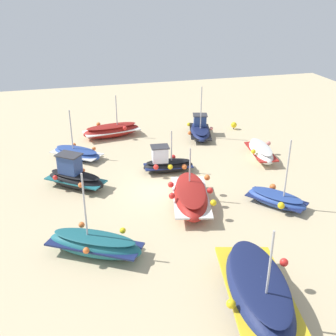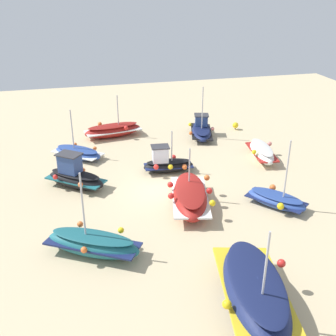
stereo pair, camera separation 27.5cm
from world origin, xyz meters
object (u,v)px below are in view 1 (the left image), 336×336
at_px(mooring_buoy_0, 234,125).
at_px(fishing_boat_8, 75,177).
at_px(fishing_boat_3, 167,163).
at_px(fishing_boat_1, 77,153).
at_px(fishing_boat_2, 261,151).
at_px(fishing_boat_6, 200,130).
at_px(fishing_boat_9, 112,130).
at_px(fishing_boat_7, 276,199).
at_px(fishing_boat_5, 258,291).
at_px(fishing_boat_0, 191,196).
at_px(fishing_boat_4, 95,244).

bearing_deg(mooring_buoy_0, fishing_boat_8, 118.83).
bearing_deg(fishing_boat_3, fishing_boat_1, -29.10).
bearing_deg(fishing_boat_2, fishing_boat_8, -76.38).
relative_size(fishing_boat_6, fishing_boat_8, 1.12).
relative_size(fishing_boat_2, fishing_boat_6, 0.94).
bearing_deg(fishing_boat_9, fishing_boat_7, 109.43).
relative_size(fishing_boat_5, fishing_boat_8, 1.57).
xyz_separation_m(fishing_boat_0, fishing_boat_7, (-1.08, -4.44, -0.21)).
xyz_separation_m(fishing_boat_9, mooring_buoy_0, (-0.72, -9.66, -0.17)).
bearing_deg(mooring_buoy_0, fishing_boat_7, 167.67).
relative_size(fishing_boat_2, fishing_boat_9, 0.84).
relative_size(fishing_boat_1, fishing_boat_5, 0.64).
distance_m(fishing_boat_0, fishing_boat_3, 4.48).
distance_m(fishing_boat_1, fishing_boat_8, 4.32).
distance_m(fishing_boat_4, fishing_boat_9, 14.74).
relative_size(fishing_boat_0, fishing_boat_5, 0.87).
bearing_deg(fishing_boat_5, mooring_buoy_0, -9.82).
xyz_separation_m(fishing_boat_5, fishing_boat_8, (11.46, 5.91, -0.09)).
xyz_separation_m(fishing_boat_6, fishing_boat_7, (-11.08, -0.53, -0.11)).
height_order(fishing_boat_9, mooring_buoy_0, fishing_boat_9).
relative_size(fishing_boat_3, mooring_buoy_0, 5.46).
height_order(fishing_boat_0, fishing_boat_4, fishing_boat_4).
relative_size(fishing_boat_2, fishing_boat_8, 1.06).
distance_m(fishing_boat_3, fishing_boat_9, 7.48).
bearing_deg(fishing_boat_8, mooring_buoy_0, -113.14).
relative_size(fishing_boat_3, fishing_boat_7, 0.84).
bearing_deg(fishing_boat_6, fishing_boat_8, 137.87).
height_order(fishing_boat_4, mooring_buoy_0, fishing_boat_4).
height_order(fishing_boat_2, fishing_boat_3, fishing_boat_3).
height_order(fishing_boat_8, fishing_boat_9, fishing_boat_9).
bearing_deg(mooring_buoy_0, fishing_boat_0, 146.96).
distance_m(fishing_boat_4, fishing_boat_5, 7.21).
height_order(fishing_boat_1, fishing_boat_9, fishing_boat_1).
distance_m(fishing_boat_5, mooring_buoy_0, 19.76).
xyz_separation_m(fishing_boat_5, mooring_buoy_0, (18.51, -6.91, -0.41)).
bearing_deg(fishing_boat_8, fishing_boat_5, 155.34).
bearing_deg(fishing_boat_5, fishing_boat_3, 11.90).
bearing_deg(fishing_boat_7, fishing_boat_8, 26.36).
bearing_deg(fishing_boat_2, fishing_boat_6, -145.02).
bearing_deg(fishing_boat_9, fishing_boat_1, 41.14).
distance_m(fishing_boat_1, fishing_boat_6, 9.55).
xyz_separation_m(fishing_boat_4, fishing_boat_9, (14.49, -2.67, -0.02)).
relative_size(fishing_boat_1, fishing_boat_9, 0.80).
relative_size(fishing_boat_2, fishing_boat_3, 1.20).
xyz_separation_m(fishing_boat_5, fishing_boat_7, (6.61, -4.31, -0.37)).
xyz_separation_m(fishing_boat_4, fishing_boat_8, (6.72, 0.48, 0.13)).
distance_m(fishing_boat_5, fishing_boat_8, 12.89).
bearing_deg(fishing_boat_6, fishing_boat_3, 158.86).
relative_size(fishing_boat_6, fishing_boat_9, 0.89).
bearing_deg(fishing_boat_2, fishing_boat_4, -48.02).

